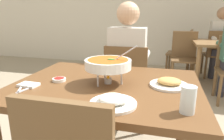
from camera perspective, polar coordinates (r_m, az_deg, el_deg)
dining_table_main at (r=1.41m, az=-1.56°, el=-7.83°), size 1.20×0.95×0.76m
chair_diner_main at (r=2.15m, az=4.12°, el=-3.43°), size 0.44×0.44×0.90m
diner_main at (r=2.12m, az=4.41°, el=2.90°), size 0.40×0.45×1.31m
curry_bowl at (r=1.33m, az=-1.08°, el=1.59°), size 0.33×0.30×0.26m
rice_plate at (r=1.05m, az=0.30°, el=-8.62°), size 0.24×0.24×0.06m
appetizer_plate at (r=1.36m, az=15.48°, el=-3.52°), size 0.24×0.24×0.06m
sauce_dish at (r=1.45m, az=-14.38°, el=-2.55°), size 0.09×0.09×0.02m
napkin_folded at (r=1.41m, az=-22.03°, el=-3.83°), size 0.12×0.09×0.02m
fork_utensil at (r=1.39m, az=-23.89°, el=-4.53°), size 0.09×0.16×0.01m
spoon_utensil at (r=1.36m, az=-22.22°, el=-4.78°), size 0.05×0.17×0.01m
drink_glass at (r=1.02m, az=20.21°, el=-8.05°), size 0.07×0.07×0.13m
chair_bg_left at (r=4.31m, az=27.10°, el=4.48°), size 0.45×0.45×0.90m
chair_bg_right at (r=4.26m, az=19.22°, el=5.21°), size 0.50×0.50×0.90m
chair_bg_corner at (r=3.81m, az=19.27°, el=4.09°), size 0.45×0.45×0.90m
patron_bg_left at (r=4.34m, az=27.74°, el=7.64°), size 0.40×0.45×1.31m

